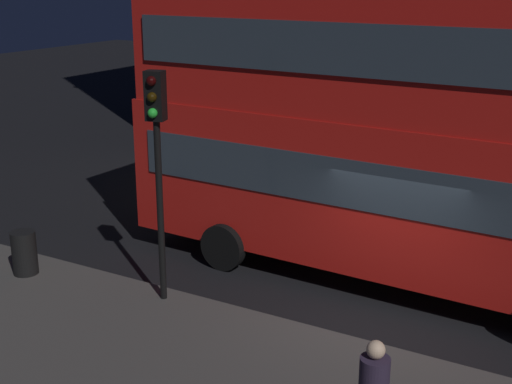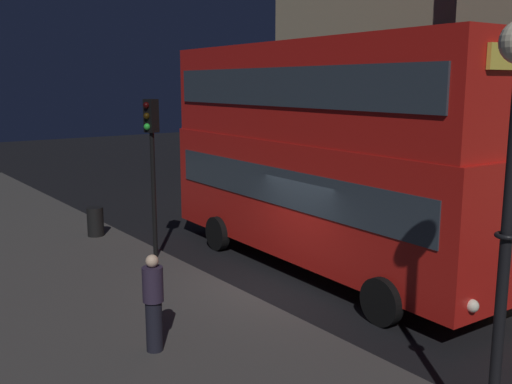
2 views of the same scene
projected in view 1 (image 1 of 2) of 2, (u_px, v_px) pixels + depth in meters
The scene contains 4 objects.
ground_plane at pixel (378, 323), 12.37m from camera, with size 80.00×80.00×0.00m, color black.
double_decker_bus at pixel (385, 124), 13.35m from camera, with size 10.55×3.21×5.67m.
traffic_light_near_kerb at pixel (157, 140), 12.16m from camera, with size 0.38×0.39×4.18m.
litter_bin at pixel (24, 253), 14.02m from camera, with size 0.49×0.49×0.88m, color black.
Camera 1 is at (3.67, -10.73, 5.87)m, focal length 49.65 mm.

